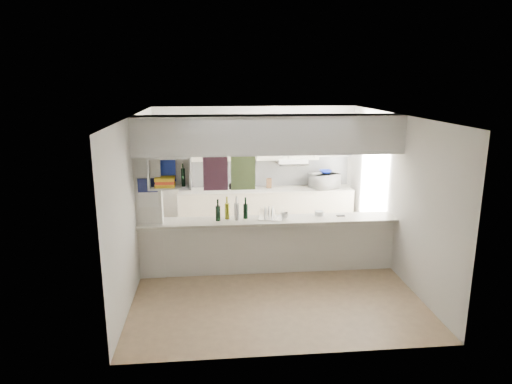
{
  "coord_description": "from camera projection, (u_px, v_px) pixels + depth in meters",
  "views": [
    {
      "loc": [
        -0.89,
        -7.06,
        3.14
      ],
      "look_at": [
        -0.16,
        0.5,
        1.26
      ],
      "focal_mm": 32.0,
      "sensor_mm": 36.0,
      "label": 1
    }
  ],
  "objects": [
    {
      "name": "microwave",
      "position": [
        325.0,
        181.0,
        9.52
      ],
      "size": [
        0.66,
        0.54,
        0.31
      ],
      "primitive_type": "imported",
      "rotation": [
        0.0,
        0.0,
        3.46
      ],
      "color": "white",
      "rests_on": "bench_top"
    },
    {
      "name": "knife_block",
      "position": [
        269.0,
        183.0,
        9.55
      ],
      "size": [
        0.11,
        0.09,
        0.2
      ],
      "primitive_type": "cube",
      "rotation": [
        0.0,
        0.0,
        0.07
      ],
      "color": "#53351C",
      "rests_on": "bench_top"
    },
    {
      "name": "kitchen_run",
      "position": [
        264.0,
        193.0,
        9.54
      ],
      "size": [
        3.6,
        0.63,
        2.24
      ],
      "color": "beige",
      "rests_on": "floor"
    },
    {
      "name": "bowl",
      "position": [
        326.0,
        172.0,
        9.49
      ],
      "size": [
        0.26,
        0.26,
        0.06
      ],
      "primitive_type": "imported",
      "color": "navy",
      "rests_on": "microwave"
    },
    {
      "name": "wall_left",
      "position": [
        136.0,
        200.0,
        7.15
      ],
      "size": [
        0.0,
        4.8,
        4.8
      ],
      "primitive_type": "plane",
      "rotation": [
        1.57,
        0.0,
        1.57
      ],
      "color": "silver",
      "rests_on": "floor"
    },
    {
      "name": "dish_rack",
      "position": [
        271.0,
        213.0,
        7.46
      ],
      "size": [
        0.45,
        0.38,
        0.21
      ],
      "rotation": [
        0.0,
        0.0,
        -0.24
      ],
      "color": "silver",
      "rests_on": "breakfast_bar"
    },
    {
      "name": "utensil_jar",
      "position": [
        231.0,
        186.0,
        9.45
      ],
      "size": [
        0.09,
        0.09,
        0.12
      ],
      "primitive_type": "cylinder",
      "color": "black",
      "rests_on": "bench_top"
    },
    {
      "name": "wine_bottles",
      "position": [
        232.0,
        211.0,
        7.39
      ],
      "size": [
        0.53,
        0.16,
        0.39
      ],
      "color": "black",
      "rests_on": "breakfast_bar"
    },
    {
      "name": "cubby_shelf",
      "position": [
        169.0,
        174.0,
        7.04
      ],
      "size": [
        0.65,
        0.35,
        0.5
      ],
      "color": "white",
      "rests_on": "bulkhead"
    },
    {
      "name": "wall_back",
      "position": [
        255.0,
        168.0,
        9.67
      ],
      "size": [
        4.2,
        0.0,
        4.2
      ],
      "primitive_type": "plane",
      "rotation": [
        1.57,
        0.0,
        0.0
      ],
      "color": "silver",
      "rests_on": "floor"
    },
    {
      "name": "ceiling",
      "position": [
        270.0,
        115.0,
        7.03
      ],
      "size": [
        4.8,
        4.8,
        0.0
      ],
      "primitive_type": "plane",
      "color": "white",
      "rests_on": "wall_back"
    },
    {
      "name": "servery_partition",
      "position": [
        258.0,
        175.0,
        7.25
      ],
      "size": [
        4.2,
        0.5,
        2.6
      ],
      "color": "silver",
      "rests_on": "floor"
    },
    {
      "name": "floor",
      "position": [
        268.0,
        271.0,
        7.66
      ],
      "size": [
        4.8,
        4.8,
        0.0
      ],
      "primitive_type": "plane",
      "color": "#917154",
      "rests_on": "ground"
    },
    {
      "name": "plastic_tubs",
      "position": [
        320.0,
        213.0,
        7.63
      ],
      "size": [
        0.49,
        0.18,
        0.07
      ],
      "color": "silver",
      "rests_on": "breakfast_bar"
    },
    {
      "name": "wall_right",
      "position": [
        395.0,
        194.0,
        7.54
      ],
      "size": [
        0.0,
        4.8,
        4.8
      ],
      "primitive_type": "plane",
      "rotation": [
        1.57,
        0.0,
        -1.57
      ],
      "color": "silver",
      "rests_on": "floor"
    },
    {
      "name": "cup",
      "position": [
        285.0,
        215.0,
        7.42
      ],
      "size": [
        0.14,
        0.14,
        0.1
      ],
      "primitive_type": "imported",
      "rotation": [
        0.0,
        0.0,
        -0.11
      ],
      "color": "white",
      "rests_on": "dish_rack"
    }
  ]
}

